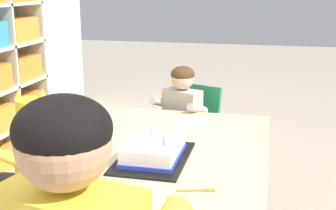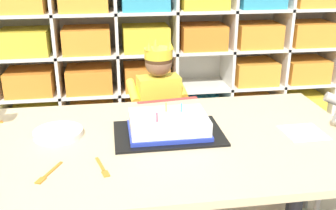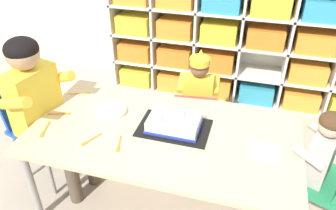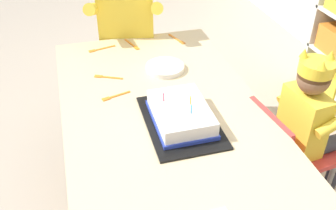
{
  "view_description": "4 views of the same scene",
  "coord_description": "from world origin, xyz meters",
  "px_view_note": "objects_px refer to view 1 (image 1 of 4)",
  "views": [
    {
      "loc": [
        -1.58,
        -0.39,
        1.24
      ],
      "look_at": [
        0.01,
        -0.03,
        0.8
      ],
      "focal_mm": 47.93,
      "sensor_mm": 36.0,
      "label": 1
    },
    {
      "loc": [
        -0.16,
        -1.32,
        1.21
      ],
      "look_at": [
        0.04,
        -0.04,
        0.72
      ],
      "focal_mm": 42.64,
      "sensor_mm": 36.0,
      "label": 2
    },
    {
      "loc": [
        0.44,
        -1.43,
        1.73
      ],
      "look_at": [
        0.03,
        -0.02,
        0.76
      ],
      "focal_mm": 35.46,
      "sensor_mm": 36.0,
      "label": 3
    },
    {
      "loc": [
        1.19,
        -0.32,
        1.49
      ],
      "look_at": [
        0.08,
        -0.02,
        0.68
      ],
      "focal_mm": 41.31,
      "sensor_mm": 36.0,
      "label": 4
    }
  ],
  "objects_px": {
    "classroom_chair_blue": "(52,193)",
    "paper_plate_stack": "(107,202)",
    "birthday_cake_on_tray": "(153,151)",
    "fork_scattered_mid_table": "(199,190)",
    "child_with_crown": "(28,159)",
    "classroom_chair_guest_side": "(187,132)",
    "activity_table": "(160,174)",
    "guest_at_table_side": "(178,118)"
  },
  "relations": [
    {
      "from": "guest_at_table_side",
      "to": "birthday_cake_on_tray",
      "type": "relative_size",
      "value": 1.95
    },
    {
      "from": "child_with_crown",
      "to": "classroom_chair_guest_side",
      "type": "xyz_separation_m",
      "value": [
        0.84,
        -0.56,
        -0.11
      ]
    },
    {
      "from": "classroom_chair_blue",
      "to": "classroom_chair_guest_side",
      "type": "relative_size",
      "value": 0.86
    },
    {
      "from": "fork_scattered_mid_table",
      "to": "paper_plate_stack",
      "type": "bearing_deg",
      "value": 16.1
    },
    {
      "from": "classroom_chair_guest_side",
      "to": "guest_at_table_side",
      "type": "xyz_separation_m",
      "value": [
        -0.1,
        0.04,
        0.11
      ]
    },
    {
      "from": "child_with_crown",
      "to": "classroom_chair_guest_side",
      "type": "height_order",
      "value": "child_with_crown"
    },
    {
      "from": "activity_table",
      "to": "fork_scattered_mid_table",
      "type": "height_order",
      "value": "fork_scattered_mid_table"
    },
    {
      "from": "classroom_chair_guest_side",
      "to": "guest_at_table_side",
      "type": "height_order",
      "value": "guest_at_table_side"
    },
    {
      "from": "child_with_crown",
      "to": "fork_scattered_mid_table",
      "type": "xyz_separation_m",
      "value": [
        -0.27,
        -0.8,
        0.07
      ]
    },
    {
      "from": "birthday_cake_on_tray",
      "to": "classroom_chair_guest_side",
      "type": "bearing_deg",
      "value": 1.31
    },
    {
      "from": "fork_scattered_mid_table",
      "to": "guest_at_table_side",
      "type": "bearing_deg",
      "value": -89.83
    },
    {
      "from": "activity_table",
      "to": "classroom_chair_guest_side",
      "type": "relative_size",
      "value": 2.31
    },
    {
      "from": "fork_scattered_mid_table",
      "to": "classroom_chair_guest_side",
      "type": "bearing_deg",
      "value": -93.03
    },
    {
      "from": "guest_at_table_side",
      "to": "classroom_chair_blue",
      "type": "bearing_deg",
      "value": -98.62
    },
    {
      "from": "fork_scattered_mid_table",
      "to": "classroom_chair_blue",
      "type": "bearing_deg",
      "value": -37.43
    },
    {
      "from": "classroom_chair_blue",
      "to": "birthday_cake_on_tray",
      "type": "distance_m",
      "value": 0.54
    },
    {
      "from": "activity_table",
      "to": "birthday_cake_on_tray",
      "type": "height_order",
      "value": "birthday_cake_on_tray"
    },
    {
      "from": "classroom_chair_guest_side",
      "to": "paper_plate_stack",
      "type": "distance_m",
      "value": 1.29
    },
    {
      "from": "activity_table",
      "to": "guest_at_table_side",
      "type": "height_order",
      "value": "guest_at_table_side"
    },
    {
      "from": "activity_table",
      "to": "paper_plate_stack",
      "type": "height_order",
      "value": "paper_plate_stack"
    },
    {
      "from": "activity_table",
      "to": "classroom_chair_guest_side",
      "type": "distance_m",
      "value": 0.93
    },
    {
      "from": "classroom_chair_guest_side",
      "to": "birthday_cake_on_tray",
      "type": "distance_m",
      "value": 0.89
    },
    {
      "from": "child_with_crown",
      "to": "classroom_chair_guest_side",
      "type": "distance_m",
      "value": 1.02
    },
    {
      "from": "paper_plate_stack",
      "to": "child_with_crown",
      "type": "bearing_deg",
      "value": 50.59
    },
    {
      "from": "child_with_crown",
      "to": "fork_scattered_mid_table",
      "type": "bearing_deg",
      "value": 64.42
    },
    {
      "from": "activity_table",
      "to": "paper_plate_stack",
      "type": "bearing_deg",
      "value": 166.52
    },
    {
      "from": "paper_plate_stack",
      "to": "classroom_chair_guest_side",
      "type": "bearing_deg",
      "value": -1.17
    },
    {
      "from": "classroom_chair_blue",
      "to": "birthday_cake_on_tray",
      "type": "xyz_separation_m",
      "value": [
        -0.04,
        -0.48,
        0.25
      ]
    },
    {
      "from": "activity_table",
      "to": "child_with_crown",
      "type": "distance_m",
      "value": 0.63
    },
    {
      "from": "classroom_chair_blue",
      "to": "activity_table",
      "type": "bearing_deg",
      "value": 73.67
    },
    {
      "from": "classroom_chair_blue",
      "to": "paper_plate_stack",
      "type": "distance_m",
      "value": 0.67
    },
    {
      "from": "classroom_chair_guest_side",
      "to": "birthday_cake_on_tray",
      "type": "height_order",
      "value": "birthday_cake_on_tray"
    },
    {
      "from": "classroom_chair_guest_side",
      "to": "paper_plate_stack",
      "type": "bearing_deg",
      "value": -69.87
    },
    {
      "from": "classroom_chair_blue",
      "to": "fork_scattered_mid_table",
      "type": "bearing_deg",
      "value": 61.18
    },
    {
      "from": "activity_table",
      "to": "birthday_cake_on_tray",
      "type": "bearing_deg",
      "value": 39.19
    },
    {
      "from": "birthday_cake_on_tray",
      "to": "paper_plate_stack",
      "type": "distance_m",
      "value": 0.41
    },
    {
      "from": "activity_table",
      "to": "paper_plate_stack",
      "type": "xyz_separation_m",
      "value": [
        -0.36,
        0.09,
        0.06
      ]
    },
    {
      "from": "birthday_cake_on_tray",
      "to": "fork_scattered_mid_table",
      "type": "bearing_deg",
      "value": -137.87
    },
    {
      "from": "guest_at_table_side",
      "to": "paper_plate_stack",
      "type": "height_order",
      "value": "guest_at_table_side"
    },
    {
      "from": "guest_at_table_side",
      "to": "birthday_cake_on_tray",
      "type": "xyz_separation_m",
      "value": [
        -0.77,
        -0.06,
        0.09
      ]
    },
    {
      "from": "paper_plate_stack",
      "to": "fork_scattered_mid_table",
      "type": "relative_size",
      "value": 1.4
    },
    {
      "from": "classroom_chair_blue",
      "to": "guest_at_table_side",
      "type": "xyz_separation_m",
      "value": [
        0.73,
        -0.42,
        0.16
      ]
    }
  ]
}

